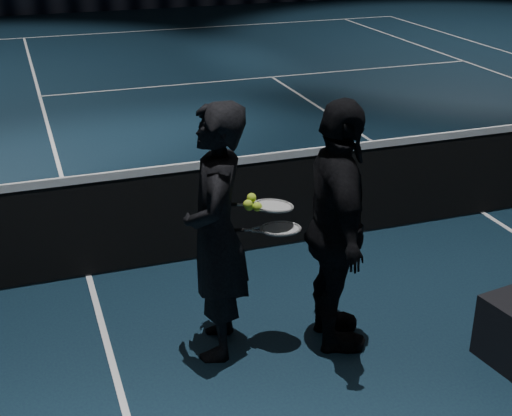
{
  "coord_description": "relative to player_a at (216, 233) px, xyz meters",
  "views": [
    {
      "loc": [
        -4.53,
        -5.68,
        3.1
      ],
      "look_at": [
        -3.07,
        -1.5,
        1.13
      ],
      "focal_mm": 50.0,
      "sensor_mm": 36.0,
      "label": 1
    }
  ],
  "objects": [
    {
      "name": "player_a",
      "position": [
        0.0,
        0.0,
        0.0
      ],
      "size": [
        0.65,
        0.79,
        1.88
      ],
      "primitive_type": "imported",
      "rotation": [
        0.0,
        0.0,
        -1.9
      ],
      "color": "black",
      "rests_on": "floor"
    },
    {
      "name": "player_b",
      "position": [
        0.82,
        -0.21,
        0.0
      ],
      "size": [
        0.69,
        1.17,
        1.88
      ],
      "primitive_type": "imported",
      "rotation": [
        0.0,
        0.0,
        1.35
      ],
      "color": "black",
      "rests_on": "floor"
    },
    {
      "name": "racket_lower",
      "position": [
        0.44,
        -0.11,
        0.02
      ],
      "size": [
        0.71,
        0.38,
        0.03
      ],
      "primitive_type": null,
      "rotation": [
        0.0,
        0.0,
        -0.25
      ],
      "color": "black",
      "rests_on": "player_a"
    },
    {
      "name": "racket_upper",
      "position": [
        0.4,
        -0.06,
        0.18
      ],
      "size": [
        0.71,
        0.34,
        0.1
      ],
      "primitive_type": null,
      "rotation": [
        0.0,
        0.1,
        -0.18
      ],
      "color": "black",
      "rests_on": "player_b"
    },
    {
      "name": "net_tape",
      "position": [
        3.32,
        1.4,
        -0.02
      ],
      "size": [
        12.8,
        0.03,
        0.07
      ],
      "primitive_type": "cube",
      "color": "white",
      "rests_on": "net_mesh"
    },
    {
      "name": "floor",
      "position": [
        3.32,
        1.4,
        -0.94
      ],
      "size": [
        36.0,
        36.0,
        0.0
      ],
      "primitive_type": "plane",
      "color": "black",
      "rests_on": "ground"
    },
    {
      "name": "tennis_balls",
      "position": [
        0.25,
        -0.06,
        0.21
      ],
      "size": [
        0.12,
        0.1,
        0.12
      ],
      "primitive_type": null,
      "color": "#99C629",
      "rests_on": "racket_upper"
    },
    {
      "name": "net_mesh",
      "position": [
        3.32,
        1.4,
        -0.49
      ],
      "size": [
        12.8,
        0.02,
        0.86
      ],
      "primitive_type": "cube",
      "color": "black",
      "rests_on": "floor"
    },
    {
      "name": "court_lines",
      "position": [
        3.32,
        1.4,
        -0.93
      ],
      "size": [
        10.98,
        23.78,
        0.01
      ],
      "primitive_type": null,
      "color": "white",
      "rests_on": "floor"
    }
  ]
}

